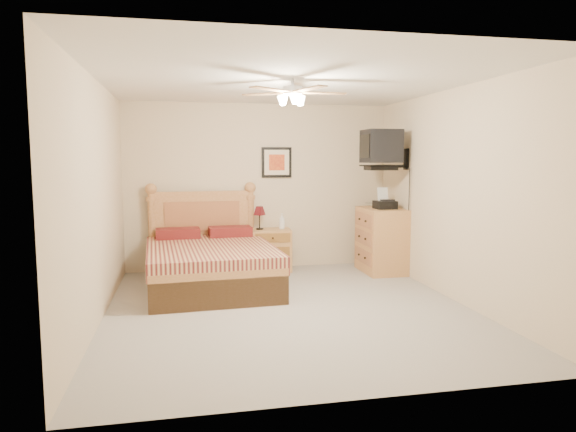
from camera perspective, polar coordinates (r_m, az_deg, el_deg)
The scene contains 17 objects.
floor at distance 5.86m, azimuth 0.08°, elevation -10.24°, with size 4.50×4.50×0.00m, color gray.
ceiling at distance 5.67m, azimuth 0.08°, elevation 14.73°, with size 4.00×4.50×0.04m, color white.
wall_back at distance 7.84m, azimuth -3.24°, elevation 3.26°, with size 4.00×0.04×2.50m, color beige.
wall_front at distance 3.47m, azimuth 7.60°, elevation -0.75°, with size 4.00×0.04×2.50m, color beige.
wall_left at distance 5.58m, azimuth -20.47°, elevation 1.60°, with size 0.04×4.50×2.50m, color beige.
wall_right at distance 6.34m, azimuth 18.09°, elevation 2.21°, with size 0.04×4.50×2.50m, color beige.
bed at distance 6.70m, azimuth -8.66°, elevation -2.36°, with size 1.57×2.05×1.33m, color #AA7239, non-canonical shape.
nightstand at distance 7.73m, azimuth -1.86°, elevation -3.78°, with size 0.58×0.43×0.62m, color #B3754A.
table_lamp at distance 7.67m, azimuth -3.18°, elevation -0.21°, with size 0.19×0.19×0.35m, color #581016, non-canonical shape.
lotion_bottle at distance 7.70m, azimuth -0.68°, elevation -0.58°, with size 0.09×0.09×0.24m, color white.
framed_picture at distance 7.85m, azimuth -1.28°, elevation 5.97°, with size 0.46×0.04×0.46m, color black.
dresser at distance 7.72m, azimuth 10.36°, elevation -2.66°, with size 0.56×0.81×0.95m, color #B8833E.
fax_machine at distance 7.56m, azimuth 10.74°, elevation 1.94°, with size 0.29×0.31×0.31m, color black, non-canonical shape.
magazine_lower at distance 7.95m, azimuth 9.36°, elevation 1.16°, with size 0.18×0.25×0.02m, color beige.
magazine_upper at distance 7.98m, azimuth 9.36°, elevation 1.34°, with size 0.22×0.29×0.02m, color gray.
wall_tv at distance 7.42m, azimuth 11.39°, elevation 7.29°, with size 0.56×0.46×0.58m, color black, non-canonical shape.
ceiling_fan at distance 5.46m, azimuth 0.52°, elevation 13.57°, with size 1.14×1.14×0.28m, color silver, non-canonical shape.
Camera 1 is at (-1.13, -5.50, 1.68)m, focal length 32.00 mm.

